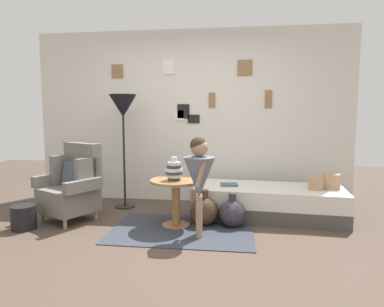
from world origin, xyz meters
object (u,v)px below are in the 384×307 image
(vase_striped, at_px, (174,171))
(armchair, at_px, (73,185))
(demijohn_far, at_px, (232,213))
(demijohn_near, at_px, (204,210))
(magazine_basket, at_px, (24,217))
(person_child, at_px, (199,174))
(side_table, at_px, (176,192))
(book_on_daybed, at_px, (229,185))
(daybed, at_px, (268,202))
(floor_lamp, at_px, (123,111))

(vase_striped, bearing_deg, armchair, 173.66)
(demijohn_far, bearing_deg, vase_striped, -171.25)
(demijohn_near, bearing_deg, magazine_basket, -168.42)
(vase_striped, height_order, person_child, person_child)
(side_table, bearing_deg, book_on_daybed, 39.99)
(demijohn_far, bearing_deg, side_table, -175.15)
(person_child, height_order, demijohn_far, person_child)
(side_table, distance_m, vase_striped, 0.27)
(book_on_daybed, height_order, demijohn_near, demijohn_near)
(daybed, bearing_deg, armchair, -170.39)
(armchair, height_order, daybed, armchair)
(floor_lamp, relative_size, demijohn_near, 3.73)
(book_on_daybed, bearing_deg, person_child, -109.73)
(book_on_daybed, bearing_deg, armchair, -168.03)
(vase_striped, height_order, demijohn_near, vase_striped)
(floor_lamp, bearing_deg, daybed, -6.08)
(armchair, distance_m, vase_striped, 1.37)
(armchair, bearing_deg, demijohn_far, -1.24)
(magazine_basket, bearing_deg, vase_striped, 9.67)
(book_on_daybed, bearing_deg, magazine_basket, -159.98)
(book_on_daybed, bearing_deg, side_table, -140.01)
(vase_striped, bearing_deg, demijohn_far, 8.75)
(book_on_daybed, bearing_deg, vase_striped, -138.08)
(armchair, distance_m, magazine_basket, 0.67)
(side_table, xyz_separation_m, magazine_basket, (-1.75, -0.34, -0.27))
(side_table, xyz_separation_m, person_child, (0.31, -0.33, 0.29))
(book_on_daybed, xyz_separation_m, demijohn_far, (0.05, -0.46, -0.25))
(demijohn_far, xyz_separation_m, magazine_basket, (-2.42, -0.40, -0.03))
(vase_striped, xyz_separation_m, demijohn_near, (0.35, 0.13, -0.50))
(demijohn_near, bearing_deg, person_child, -92.64)
(person_child, relative_size, demijohn_near, 2.54)
(side_table, distance_m, person_child, 0.54)
(daybed, height_order, demijohn_far, demijohn_far)
(book_on_daybed, distance_m, demijohn_near, 0.57)
(person_child, bearing_deg, armchair, 165.53)
(vase_striped, distance_m, person_child, 0.43)
(daybed, bearing_deg, book_on_daybed, -179.74)
(side_table, relative_size, book_on_daybed, 2.80)
(armchair, height_order, vase_striped, armchair)
(daybed, bearing_deg, floor_lamp, 173.92)
(vase_striped, bearing_deg, magazine_basket, -170.33)
(armchair, bearing_deg, book_on_daybed, 11.97)
(person_child, height_order, demijohn_near, person_child)
(daybed, bearing_deg, demijohn_near, -151.19)
(armchair, xyz_separation_m, daybed, (2.48, 0.42, -0.24))
(armchair, distance_m, floor_lamp, 1.24)
(demijohn_near, height_order, magazine_basket, demijohn_near)
(armchair, relative_size, daybed, 0.49)
(armchair, relative_size, floor_lamp, 0.60)
(floor_lamp, height_order, magazine_basket, floor_lamp)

